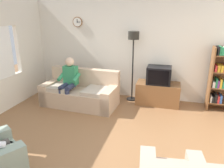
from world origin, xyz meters
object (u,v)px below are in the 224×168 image
tv_stand (158,93)px  person_on_couch (69,79)px  couch (81,93)px  bookshelf (222,78)px  floor_lamp (133,47)px  tv (159,75)px

tv_stand → person_on_couch: size_ratio=0.89×
couch → person_on_couch: bearing=-156.3°
bookshelf → person_on_couch: (-3.66, -0.78, -0.11)m
tv_stand → floor_lamp: floor_lamp is taller
couch → tv: size_ratio=3.24×
couch → tv: bearing=16.7°
tv → person_on_couch: (-2.17, -0.69, -0.09)m
tv_stand → tv: (-0.00, -0.02, 0.50)m
tv_stand → tv: bearing=-90.0°
tv_stand → bookshelf: size_ratio=0.70×
bookshelf → floor_lamp: floor_lamp is taller
tv_stand → floor_lamp: size_ratio=0.59×
tv → bookshelf: 1.49m
tv_stand → bookshelf: bookshelf is taller
person_on_couch → tv_stand: bearing=18.1°
couch → tv_stand: couch is taller
couch → bookshelf: bookshelf is taller
couch → tv: (1.92, 0.58, 0.48)m
tv_stand → person_on_couch: (-2.17, -0.71, 0.41)m
tv → floor_lamp: size_ratio=0.32×
tv → tv_stand: bearing=90.0°
tv_stand → tv: 0.51m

